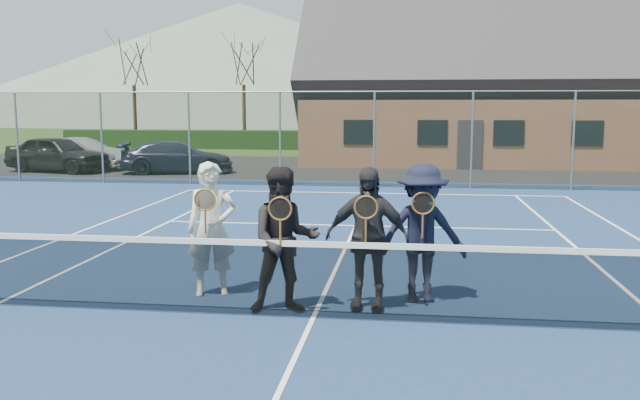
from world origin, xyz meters
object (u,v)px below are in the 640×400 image
object	(u,v)px
car_b	(81,154)
player_b	(285,240)
player_c	(367,238)
tennis_net	(313,276)
player_a	(212,229)
clubhouse	(476,74)
car_c	(177,157)
car_a	(58,154)
player_d	(422,233)

from	to	relation	value
car_b	player_b	size ratio (longest dim) A/B	2.16
car_b	player_c	world-z (taller)	player_c
tennis_net	car_b	bearing A→B (deg)	123.85
player_b	player_c	bearing A→B (deg)	13.63
car_b	player_b	world-z (taller)	player_b
tennis_net	player_a	bearing A→B (deg)	149.82
tennis_net	player_a	world-z (taller)	player_a
clubhouse	player_a	bearing A→B (deg)	-103.38
car_c	player_c	distance (m)	18.53
car_c	clubhouse	size ratio (longest dim) A/B	0.27
car_b	player_c	xyz separation A→B (m)	(12.66, -17.47, 0.28)
car_a	clubhouse	xyz separation A→B (m)	(16.48, 7.05, 3.28)
player_a	player_b	bearing A→B (deg)	-29.14
car_c	player_a	xyz separation A→B (m)	(6.20, -16.19, 0.31)
player_b	player_c	distance (m)	1.03
clubhouse	player_d	xyz separation A→B (m)	(-2.71, -23.07, -3.07)
car_b	tennis_net	xyz separation A→B (m)	(12.05, -17.97, -0.10)
car_b	player_a	world-z (taller)	player_a
car_a	player_b	bearing A→B (deg)	-131.16
car_b	tennis_net	distance (m)	21.64
car_b	tennis_net	world-z (taller)	car_b
player_b	car_c	bearing A→B (deg)	113.50
car_b	player_b	bearing A→B (deg)	-140.39
car_c	player_c	size ratio (longest dim) A/B	2.35
player_b	player_c	xyz separation A→B (m)	(1.00, 0.24, 0.00)
tennis_net	player_b	xyz separation A→B (m)	(-0.39, 0.25, 0.38)
car_a	player_a	distance (m)	19.47
car_a	car_c	xyz separation A→B (m)	(4.79, 0.11, -0.10)
car_c	player_a	world-z (taller)	player_a
car_a	car_b	bearing A→B (deg)	-10.07
player_a	player_d	distance (m)	2.79
car_b	car_c	distance (m)	4.45
car_c	tennis_net	distance (m)	18.72
player_a	player_c	bearing A→B (deg)	-10.12
player_c	player_b	bearing A→B (deg)	-166.37
player_d	player_c	bearing A→B (deg)	-147.83
player_a	player_b	xyz separation A→B (m)	(1.11, -0.62, -0.00)
car_a	player_d	xyz separation A→B (m)	(13.78, -16.03, 0.21)
clubhouse	car_b	bearing A→B (deg)	-159.42
car_b	clubhouse	bearing A→B (deg)	-63.16
car_b	tennis_net	bearing A→B (deg)	-139.90
player_d	car_b	bearing A→B (deg)	128.05
car_c	tennis_net	bearing A→B (deg)	-169.31
tennis_net	player_d	bearing A→B (deg)	35.63
player_b	car_a	bearing A→B (deg)	125.92
car_b	player_c	size ratio (longest dim) A/B	2.16
player_d	clubhouse	bearing A→B (deg)	83.30
car_a	car_b	size ratio (longest dim) A/B	1.07
car_c	player_c	xyz separation A→B (m)	(8.31, -16.56, 0.31)
tennis_net	clubhouse	bearing A→B (deg)	80.54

